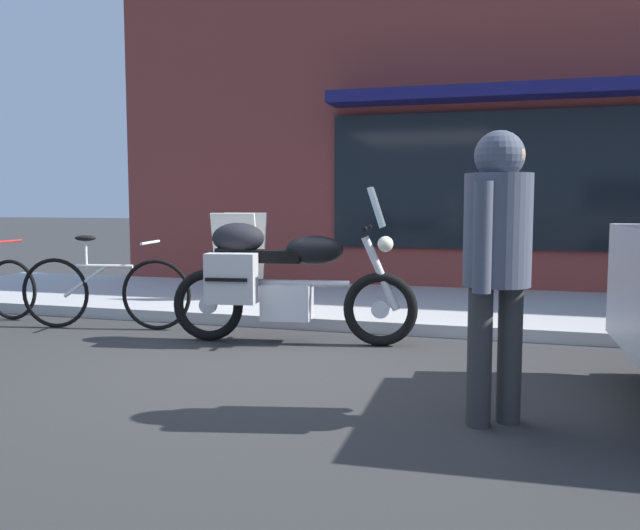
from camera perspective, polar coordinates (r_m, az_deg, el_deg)
ground_plane at (r=5.47m, az=-3.06°, el=-8.19°), size 80.00×80.00×0.00m
touring_motorcycle at (r=6.09m, az=-3.56°, el=-0.98°), size 2.24×0.84×1.41m
parked_bicycle at (r=7.15m, az=-17.64°, el=-2.08°), size 1.75×0.49×0.95m
pedestrian_walking at (r=3.96m, az=14.71°, el=1.78°), size 0.48×0.54×1.68m
sandwich_board_sign at (r=8.14m, az=-6.79°, el=0.79°), size 0.55×0.43×1.02m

